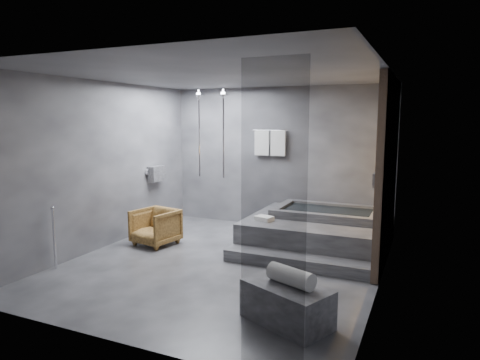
% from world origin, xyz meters
% --- Properties ---
extents(room, '(5.00, 5.04, 2.82)m').
position_xyz_m(room, '(0.40, 0.24, 1.73)').
color(room, '#2D2D30').
rests_on(room, ground).
extents(tub_deck, '(2.20, 2.00, 0.50)m').
position_xyz_m(tub_deck, '(1.05, 1.45, 0.25)').
color(tub_deck, '#323235').
rests_on(tub_deck, ground).
extents(tub_step, '(2.20, 0.36, 0.18)m').
position_xyz_m(tub_step, '(1.05, 0.27, 0.09)').
color(tub_step, '#323235').
rests_on(tub_step, ground).
extents(concrete_bench, '(1.07, 0.86, 0.42)m').
position_xyz_m(concrete_bench, '(1.46, -1.43, 0.21)').
color(concrete_bench, '#38383B').
rests_on(concrete_bench, ground).
extents(driftwood_chair, '(0.79, 0.80, 0.63)m').
position_xyz_m(driftwood_chair, '(-1.53, 0.42, 0.31)').
color(driftwood_chair, '#4A2F12').
rests_on(driftwood_chair, ground).
extents(rolled_towel, '(0.57, 0.38, 0.19)m').
position_xyz_m(rolled_towel, '(1.49, -1.41, 0.52)').
color(rolled_towel, white).
rests_on(rolled_towel, concrete_bench).
extents(deck_towel, '(0.32, 0.27, 0.07)m').
position_xyz_m(deck_towel, '(0.31, 0.90, 0.54)').
color(deck_towel, white).
rests_on(deck_towel, tub_deck).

